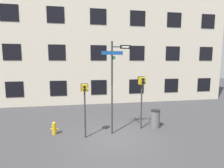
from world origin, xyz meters
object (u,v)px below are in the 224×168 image
Objects in this scene: street_sign_pole at (114,80)px; trash_bin at (155,119)px; fire_hydrant at (54,128)px; pedestrian_signal_left at (85,97)px; pedestrian_signal_right at (142,88)px.

trash_bin is (2.50, 0.46, -2.33)m from street_sign_pole.
street_sign_pole reaches higher than fire_hydrant.
pedestrian_signal_left reaches higher than fire_hydrant.
street_sign_pole is 7.10× the size of fire_hydrant.
street_sign_pole reaches higher than pedestrian_signal_left.
pedestrian_signal_right reaches higher than trash_bin.
fire_hydrant is at bearing -179.63° from trash_bin.
street_sign_pole is at bearing -165.70° from pedestrian_signal_right.
pedestrian_signal_right is at bearing -0.03° from fire_hydrant.
street_sign_pole reaches higher than pedestrian_signal_right.
pedestrian_signal_right is (3.10, 0.67, 0.24)m from pedestrian_signal_left.
pedestrian_signal_left reaches higher than trash_bin.
street_sign_pole reaches higher than trash_bin.
street_sign_pole is 1.78m from pedestrian_signal_right.
pedestrian_signal_left is at bearing -23.25° from fire_hydrant.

